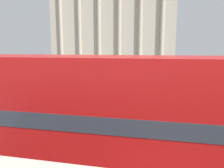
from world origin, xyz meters
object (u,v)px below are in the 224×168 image
at_px(double_decker_bus, 123,119).
at_px(pedestrian_black, 153,89).
at_px(pedestrian_white, 114,73).
at_px(pedestrian_olive, 131,71).
at_px(traffic_light_mid, 101,74).
at_px(plaza_building_left, 114,17).

bearing_deg(double_decker_bus, pedestrian_black, 81.95).
bearing_deg(pedestrian_white, pedestrian_olive, 28.24).
bearing_deg(double_decker_bus, pedestrian_white, 96.47).
relative_size(pedestrian_black, pedestrian_olive, 0.95).
bearing_deg(pedestrian_white, traffic_light_mid, -108.85).
xyz_separation_m(plaza_building_left, pedestrian_olive, (7.37, -23.49, -11.24)).
relative_size(plaza_building_left, traffic_light_mid, 8.86).
relative_size(double_decker_bus, pedestrian_olive, 5.99).
bearing_deg(plaza_building_left, pedestrian_olive, -72.59).
bearing_deg(plaza_building_left, double_decker_bus, -78.15).
relative_size(double_decker_bus, pedestrian_black, 6.28).
height_order(traffic_light_mid, pedestrian_olive, traffic_light_mid).
bearing_deg(pedestrian_black, pedestrian_olive, -140.63).
distance_m(traffic_light_mid, pedestrian_white, 12.17).
xyz_separation_m(pedestrian_black, pedestrian_white, (-5.71, 11.15, 0.07)).
relative_size(traffic_light_mid, pedestrian_white, 2.01).
bearing_deg(pedestrian_white, plaza_building_left, 76.85).
height_order(traffic_light_mid, pedestrian_black, traffic_light_mid).
relative_size(traffic_light_mid, pedestrian_olive, 2.05).
distance_m(traffic_light_mid, pedestrian_olive, 14.76).
distance_m(pedestrian_black, pedestrian_olive, 14.28).
distance_m(double_decker_bus, pedestrian_white, 24.66).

